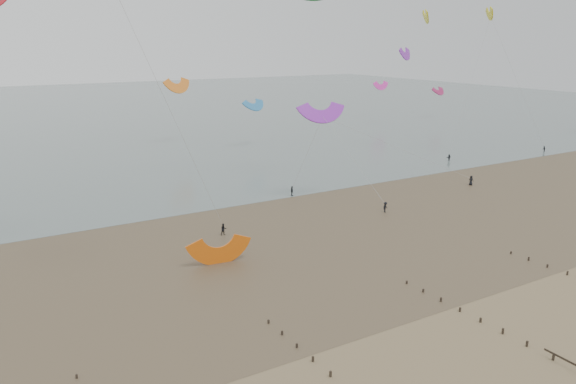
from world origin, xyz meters
name	(u,v)px	position (x,y,z in m)	size (l,w,h in m)	color
ground	(463,340)	(0.00, 0.00, 0.00)	(500.00, 500.00, 0.00)	brown
sea_and_shore	(253,239)	(-4.08, 34.40, 0.01)	(500.00, 665.00, 0.03)	#475654
kitesurfers	(381,187)	(28.02, 45.14, 0.85)	(132.09, 24.09, 1.88)	black
grounded_kite	(220,263)	(-11.75, 28.58, 0.00)	(6.88, 3.60, 5.24)	#DA590D
kites_airborne	(110,67)	(-8.37, 89.65, 21.39)	(244.68, 112.44, 43.56)	teal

